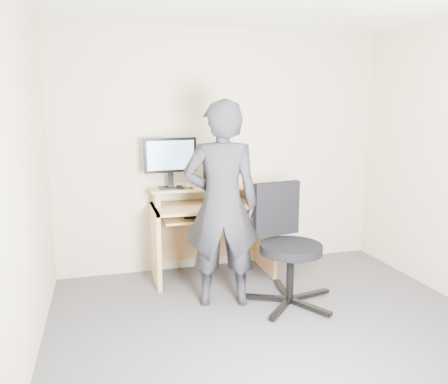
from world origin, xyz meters
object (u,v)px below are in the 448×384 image
desk (210,222)px  monitor (171,158)px  office_chair (286,240)px  person (222,205)px

desk → monitor: (-0.39, 0.06, 0.67)m
monitor → desk: bearing=-16.1°
monitor → office_chair: bearing=-54.3°
monitor → person: (0.31, -0.79, -0.33)m
monitor → office_chair: monitor is taller
monitor → person: size_ratio=0.30×
office_chair → person: 0.65m
office_chair → person: (-0.55, 0.11, 0.33)m
person → office_chair: bearing=180.0°
monitor → person: person is taller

